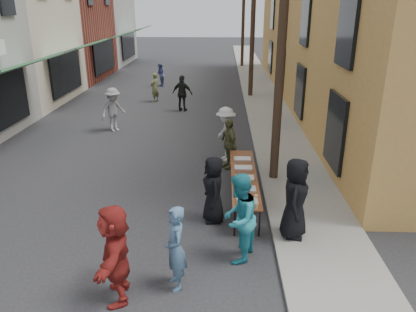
# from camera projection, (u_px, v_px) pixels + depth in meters

# --- Properties ---
(ground) EXTENTS (120.00, 120.00, 0.00)m
(ground) POSITION_uv_depth(u_px,v_px,m) (112.00, 227.00, 9.99)
(ground) COLOR #28282B
(ground) RESTS_ON ground
(sidewalk) EXTENTS (2.20, 60.00, 0.10)m
(sidewalk) POSITION_uv_depth(u_px,v_px,m) (262.00, 96.00, 23.82)
(sidewalk) COLOR gray
(sidewalk) RESTS_ON ground
(building_ochre) EXTENTS (10.00, 28.00, 10.00)m
(building_ochre) POSITION_uv_depth(u_px,v_px,m) (387.00, 7.00, 20.93)
(building_ochre) COLOR #C28945
(building_ochre) RESTS_ON ground
(utility_pole_near) EXTENTS (0.26, 0.26, 9.00)m
(utility_pole_near) POSITION_uv_depth(u_px,v_px,m) (283.00, 29.00, 11.06)
(utility_pole_near) COLOR #2D2116
(utility_pole_near) RESTS_ON ground
(utility_pole_mid) EXTENTS (0.26, 0.26, 9.00)m
(utility_pole_mid) POSITION_uv_depth(u_px,v_px,m) (253.00, 16.00, 22.28)
(utility_pole_mid) COLOR #2D2116
(utility_pole_mid) RESTS_ON ground
(utility_pole_far) EXTENTS (0.26, 0.26, 9.00)m
(utility_pole_far) POSITION_uv_depth(u_px,v_px,m) (243.00, 12.00, 33.50)
(utility_pole_far) COLOR #2D2116
(utility_pole_far) RESTS_ON ground
(serving_table) EXTENTS (0.70, 4.00, 0.75)m
(serving_table) POSITION_uv_depth(u_px,v_px,m) (244.00, 177.00, 11.10)
(serving_table) COLOR brown
(serving_table) RESTS_ON ground
(catering_tray_sausage) EXTENTS (0.50, 0.33, 0.08)m
(catering_tray_sausage) POSITION_uv_depth(u_px,v_px,m) (247.00, 202.00, 9.53)
(catering_tray_sausage) COLOR maroon
(catering_tray_sausage) RESTS_ON serving_table
(catering_tray_foil_b) EXTENTS (0.50, 0.33, 0.08)m
(catering_tray_foil_b) POSITION_uv_depth(u_px,v_px,m) (246.00, 190.00, 10.13)
(catering_tray_foil_b) COLOR #B2B2B7
(catering_tray_foil_b) RESTS_ON serving_table
(catering_tray_buns) EXTENTS (0.50, 0.33, 0.08)m
(catering_tray_buns) POSITION_uv_depth(u_px,v_px,m) (244.00, 178.00, 10.79)
(catering_tray_buns) COLOR tan
(catering_tray_buns) RESTS_ON serving_table
(catering_tray_foil_d) EXTENTS (0.50, 0.33, 0.08)m
(catering_tray_foil_d) POSITION_uv_depth(u_px,v_px,m) (243.00, 168.00, 11.44)
(catering_tray_foil_d) COLOR #B2B2B7
(catering_tray_foil_d) RESTS_ON serving_table
(catering_tray_buns_end) EXTENTS (0.50, 0.33, 0.08)m
(catering_tray_buns_end) POSITION_uv_depth(u_px,v_px,m) (242.00, 159.00, 12.10)
(catering_tray_buns_end) COLOR tan
(catering_tray_buns_end) RESTS_ON serving_table
(condiment_jar_a) EXTENTS (0.07, 0.07, 0.08)m
(condiment_jar_a) POSITION_uv_depth(u_px,v_px,m) (238.00, 207.00, 9.25)
(condiment_jar_a) COLOR #A57F26
(condiment_jar_a) RESTS_ON serving_table
(condiment_jar_b) EXTENTS (0.07, 0.07, 0.08)m
(condiment_jar_b) POSITION_uv_depth(u_px,v_px,m) (238.00, 205.00, 9.35)
(condiment_jar_b) COLOR #A57F26
(condiment_jar_b) RESTS_ON serving_table
(condiment_jar_c) EXTENTS (0.07, 0.07, 0.08)m
(condiment_jar_c) POSITION_uv_depth(u_px,v_px,m) (238.00, 203.00, 9.44)
(condiment_jar_c) COLOR #A57F26
(condiment_jar_c) RESTS_ON serving_table
(cup_stack) EXTENTS (0.08, 0.08, 0.12)m
(cup_stack) POSITION_uv_depth(u_px,v_px,m) (257.00, 206.00, 9.28)
(cup_stack) COLOR tan
(cup_stack) RESTS_ON serving_table
(guest_front_a) EXTENTS (0.72, 0.93, 1.71)m
(guest_front_a) POSITION_uv_depth(u_px,v_px,m) (213.00, 190.00, 9.99)
(guest_front_a) COLOR black
(guest_front_a) RESTS_ON ground
(guest_front_b) EXTENTS (0.58, 0.72, 1.70)m
(guest_front_b) POSITION_uv_depth(u_px,v_px,m) (175.00, 248.00, 7.60)
(guest_front_b) COLOR #4C7194
(guest_front_b) RESTS_ON ground
(guest_front_c) EXTENTS (1.02, 1.15, 1.96)m
(guest_front_c) POSITION_uv_depth(u_px,v_px,m) (239.00, 218.00, 8.40)
(guest_front_c) COLOR teal
(guest_front_c) RESTS_ON ground
(guest_front_d) EXTENTS (1.05, 1.38, 1.89)m
(guest_front_d) POSITION_uv_depth(u_px,v_px,m) (226.00, 134.00, 13.93)
(guest_front_d) COLOR beige
(guest_front_d) RESTS_ON ground
(guest_front_e) EXTENTS (0.79, 1.06, 1.68)m
(guest_front_e) POSITION_uv_depth(u_px,v_px,m) (229.00, 144.00, 13.30)
(guest_front_e) COLOR brown
(guest_front_e) RESTS_ON ground
(guest_queue_back) EXTENTS (0.85, 1.84, 1.91)m
(guest_queue_back) POSITION_uv_depth(u_px,v_px,m) (115.00, 254.00, 7.26)
(guest_queue_back) COLOR maroon
(guest_queue_back) RESTS_ON ground
(server) EXTENTS (0.83, 1.06, 1.90)m
(server) POSITION_uv_depth(u_px,v_px,m) (295.00, 198.00, 9.11)
(server) COLOR black
(server) RESTS_ON sidewalk
(passerby_left) EXTENTS (1.30, 1.37, 1.86)m
(passerby_left) POSITION_uv_depth(u_px,v_px,m) (113.00, 110.00, 17.18)
(passerby_left) COLOR gray
(passerby_left) RESTS_ON ground
(passerby_mid) EXTENTS (1.15, 0.74, 1.82)m
(passerby_mid) POSITION_uv_depth(u_px,v_px,m) (182.00, 93.00, 20.41)
(passerby_mid) COLOR black
(passerby_mid) RESTS_ON ground
(passerby_right) EXTENTS (0.60, 0.70, 1.61)m
(passerby_right) POSITION_uv_depth(u_px,v_px,m) (155.00, 88.00, 22.38)
(passerby_right) COLOR brown
(passerby_right) RESTS_ON ground
(passerby_far) EXTENTS (0.81, 0.90, 1.52)m
(passerby_far) POSITION_uv_depth(u_px,v_px,m) (160.00, 75.00, 26.54)
(passerby_far) COLOR #49578E
(passerby_far) RESTS_ON ground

